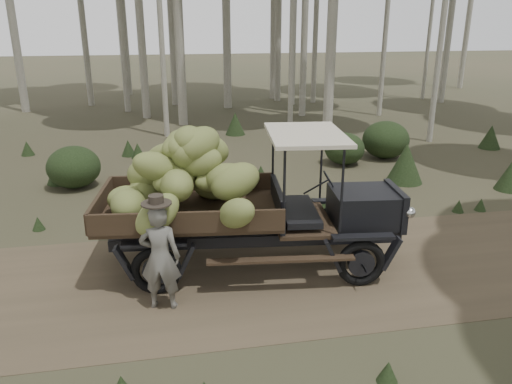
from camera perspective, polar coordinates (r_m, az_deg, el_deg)
ground at (r=8.99m, az=2.39°, el=-9.32°), size 120.00×120.00×0.00m
dirt_track at (r=8.99m, az=2.39°, el=-9.30°), size 70.00×4.00×0.01m
banana_truck at (r=8.60m, az=-4.87°, el=0.92°), size 5.55×2.91×2.71m
farmer at (r=7.77m, az=-10.91°, el=-7.21°), size 0.70×0.54×1.86m
undergrowth at (r=8.79m, az=17.17°, el=-7.06°), size 22.24×22.83×1.36m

